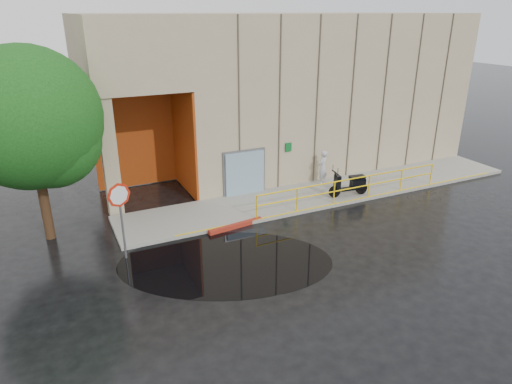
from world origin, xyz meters
TOP-DOWN VIEW (x-y plane):
  - ground at (0.00, 0.00)m, footprint 120.00×120.00m
  - sidewalk at (4.00, 4.50)m, footprint 20.00×3.00m
  - building at (5.10, 10.98)m, footprint 20.00×10.17m
  - guardrail at (4.25, 3.15)m, footprint 9.56×0.06m
  - person at (4.17, 5.45)m, footprint 0.74×0.66m
  - scooter at (4.42, 3.60)m, footprint 1.97×0.87m
  - stop_sign at (-5.93, 2.42)m, footprint 0.81×0.34m
  - red_curb at (-1.50, 2.99)m, footprint 2.40×0.49m
  - puddle at (-2.88, 0.66)m, footprint 8.64×7.14m
  - tree_near at (-8.11, 5.19)m, footprint 5.02×5.02m

SIDE VIEW (x-z plane):
  - ground at x=0.00m, z-range 0.00..0.00m
  - puddle at x=-2.88m, z-range 0.00..0.01m
  - sidewalk at x=4.00m, z-range 0.00..0.15m
  - red_curb at x=-1.50m, z-range 0.00..0.18m
  - guardrail at x=4.25m, z-range 0.16..1.19m
  - person at x=4.17m, z-range 0.15..1.84m
  - scooter at x=4.42m, z-range 0.26..1.76m
  - stop_sign at x=-5.93m, z-range 0.63..3.46m
  - building at x=5.10m, z-range 0.21..8.21m
  - tree_near at x=-8.11m, z-range 0.87..8.03m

